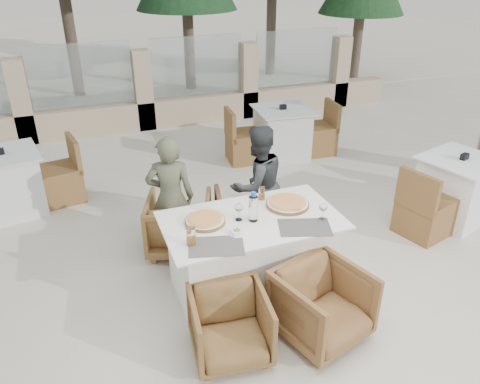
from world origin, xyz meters
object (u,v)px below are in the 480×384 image
object	(u,v)px
armchair_far_right	(249,220)
bg_table_a	(8,184)
pizza_right	(288,203)
beer_glass_left	(191,236)
diner_left	(171,198)
olive_dish	(237,231)
armchair_near_right	(322,305)
dining_table	(251,255)
pizza_left	(205,220)
armchair_far_left	(179,224)
water_bottle	(253,207)
bg_table_b	(282,133)
bg_table_c	(457,189)
armchair_near_left	(230,326)
beer_glass_right	(262,193)
wine_glass_centre	(239,211)
diner_right	(257,185)
wine_glass_corner	(323,210)

from	to	relation	value
armchair_far_right	bg_table_a	world-z (taller)	bg_table_a
pizza_right	beer_glass_left	bearing A→B (deg)	-163.27
beer_glass_left	diner_left	distance (m)	1.06
olive_dish	armchair_near_right	world-z (taller)	olive_dish
dining_table	pizza_left	world-z (taller)	pizza_left
olive_dish	armchair_far_left	distance (m)	1.21
water_bottle	bg_table_b	size ratio (longest dim) A/B	0.17
armchair_near_right	bg_table_c	size ratio (longest dim) A/B	0.42
armchair_near_right	bg_table_a	world-z (taller)	bg_table_a
armchair_far_right	bg_table_c	distance (m)	2.56
olive_dish	armchair_near_left	size ratio (longest dim) A/B	0.18
beer_glass_right	water_bottle	bearing A→B (deg)	-123.64
pizza_left	bg_table_c	size ratio (longest dim) A/B	0.22
beer_glass_left	armchair_near_right	distance (m)	1.22
armchair_far_right	bg_table_b	world-z (taller)	bg_table_b
wine_glass_centre	armchair_far_left	xyz separation A→B (m)	(-0.35, 0.87, -0.55)
pizza_left	dining_table	bearing A→B (deg)	-12.69
dining_table	armchair_near_right	size ratio (longest dim) A/B	2.32
beer_glass_right	diner_right	distance (m)	0.53
diner_right	bg_table_a	bearing A→B (deg)	-44.70
armchair_far_left	bg_table_a	distance (m)	2.33
armchair_far_right	bg_table_b	distance (m)	2.57
beer_glass_left	olive_dish	world-z (taller)	beer_glass_left
wine_glass_corner	armchair_near_left	distance (m)	1.29
water_bottle	armchair_far_right	xyz separation A→B (m)	(0.25, 0.72, -0.59)
beer_glass_left	olive_dish	bearing A→B (deg)	2.52
water_bottle	bg_table_b	xyz separation A→B (m)	(1.65, 2.87, -0.53)
pizza_left	beer_glass_left	xyz separation A→B (m)	(-0.20, -0.29, 0.05)
wine_glass_centre	olive_dish	world-z (taller)	wine_glass_centre
pizza_right	armchair_near_left	xyz separation A→B (m)	(-0.87, -0.82, -0.52)
olive_dish	diner_right	bearing A→B (deg)	58.63
water_bottle	armchair_near_left	distance (m)	1.04
armchair_near_left	beer_glass_right	bearing A→B (deg)	62.67
pizza_left	bg_table_c	distance (m)	3.24
armchair_near_right	armchair_far_right	bearing A→B (deg)	76.08
wine_glass_corner	bg_table_a	world-z (taller)	wine_glass_corner
armchair_near_left	olive_dish	bearing A→B (deg)	70.88
beer_glass_left	olive_dish	xyz separation A→B (m)	(0.41, 0.02, -0.06)
wine_glass_centre	diner_left	xyz separation A→B (m)	(-0.44, 0.82, -0.20)
water_bottle	diner_left	size ratio (longest dim) A/B	0.21
wine_glass_corner	diner_right	xyz separation A→B (m)	(-0.20, 1.03, -0.19)
beer_glass_left	armchair_far_right	size ratio (longest dim) A/B	0.22
pizza_right	beer_glass_left	world-z (taller)	beer_glass_left
wine_glass_centre	armchair_near_right	size ratio (longest dim) A/B	0.27
pizza_left	pizza_right	xyz separation A→B (m)	(0.82, 0.02, 0.00)
beer_glass_left	water_bottle	bearing A→B (deg)	15.58
wine_glass_corner	bg_table_b	distance (m)	3.28
wine_glass_centre	armchair_near_left	bearing A→B (deg)	-115.46
bg_table_c	armchair_near_right	bearing A→B (deg)	-170.36
armchair_near_right	wine_glass_corner	bearing A→B (deg)	47.48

